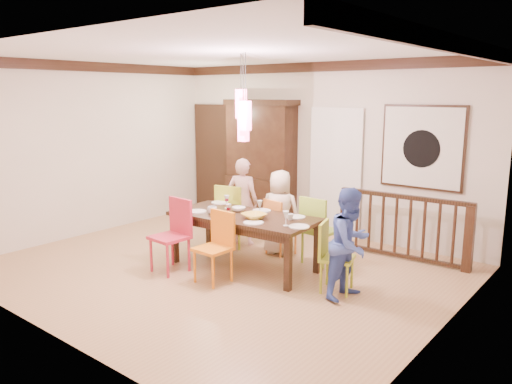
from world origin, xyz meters
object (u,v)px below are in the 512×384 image
Objects in this scene: person_far_left at (243,202)px; person_far_mid at (280,212)px; dining_table at (244,221)px; chair_end_right at (337,252)px; balustrade at (403,226)px; china_hutch at (261,162)px; person_end_right at (351,244)px; chair_far_left at (234,211)px.

person_far_left is 1.09× the size of person_far_mid.
dining_table is 1.45m from chair_end_right.
balustrade is at bearing -21.79° from chair_end_right.
chair_end_right is at bearing 133.94° from person_far_mid.
chair_end_right reaches higher than dining_table.
dining_table is 0.92× the size of china_hutch.
person_far_mid is (-1.41, 0.75, 0.15)m from chair_end_right.
person_far_left is at bearing -161.90° from balustrade.
china_hutch is at bearing 36.83° from chair_end_right.
person_far_left reaches higher than dining_table.
person_far_mid is (-1.54, -0.91, 0.14)m from balustrade.
china_hutch is (-2.76, 2.00, 0.65)m from chair_end_right.
dining_table is at bearing 113.40° from person_far_left.
person_far_mid is 1.81m from person_end_right.
chair_far_left is 0.51× the size of balustrade.
china_hutch is at bearing 118.53° from dining_table.
dining_table is 0.80m from person_far_mid.
dining_table is 1.51× the size of person_far_left.
balustrade is at bearing -169.71° from chair_far_left.
chair_end_right is 1.66m from balustrade.
chair_end_right is 1.60m from person_far_mid.
person_end_right reaches higher than dining_table.
chair_end_right is 3.47m from china_hutch.
person_end_right is (1.62, -0.82, 0.02)m from person_far_mid.
person_end_right is at bearing 135.01° from person_far_mid.
china_hutch is 1.72× the size of person_end_right.
chair_far_left reaches higher than chair_end_right.
china_hutch is at bearing -81.85° from chair_far_left.
china_hutch is 1.43m from person_far_left.
china_hutch is at bearing 170.51° from balustrade.
balustrade is (2.34, 1.04, -0.07)m from chair_far_left.
person_end_right reaches higher than person_far_mid.
chair_far_left is at bearing -68.31° from china_hutch.
chair_far_left reaches higher than dining_table.
chair_end_right is 0.44× the size of balustrade.
person_far_left is (0.59, -1.22, -0.45)m from china_hutch.
person_end_right is at bearing -126.30° from chair_end_right.
china_hutch is 2.98m from balustrade.
person_far_left is at bearing 76.83° from person_end_right.
dining_table is 1.59× the size of person_end_right.
balustrade is 1.53× the size of person_far_mid.
person_far_mid is at bearing -42.94° from china_hutch.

